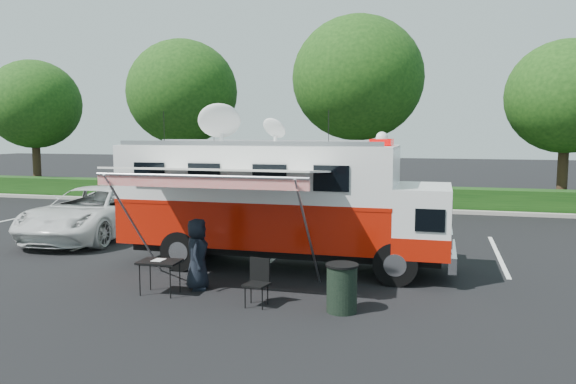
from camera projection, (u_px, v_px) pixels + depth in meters
The scene contains 10 objects.
ground_plane at pixel (283, 267), 14.46m from camera, with size 120.00×120.00×0.00m, color black.
back_border at pixel (382, 98), 26.00m from camera, with size 60.00×6.14×8.87m.
stall_lines at pixel (294, 244), 17.47m from camera, with size 24.12×5.50×0.01m.
command_truck at pixel (280, 201), 14.29m from camera, with size 8.39×2.31×4.03m.
awning at pixel (216, 173), 12.09m from camera, with size 4.58×2.38×2.77m.
white_suv at pixel (94, 237), 18.56m from camera, with size 2.74×5.94×1.65m, color silver.
person at pixel (198, 289), 12.47m from camera, with size 0.77×0.50×1.58m, color black.
folding_table at pixel (160, 263), 12.01m from camera, with size 0.90×0.65×0.74m.
folding_chair at pixel (258, 278), 11.28m from camera, with size 0.52×0.55×0.94m.
trash_bin at pixel (342, 288), 10.85m from camera, with size 0.64×0.64×0.95m.
Camera 1 is at (3.84, -13.63, 3.50)m, focal length 35.00 mm.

